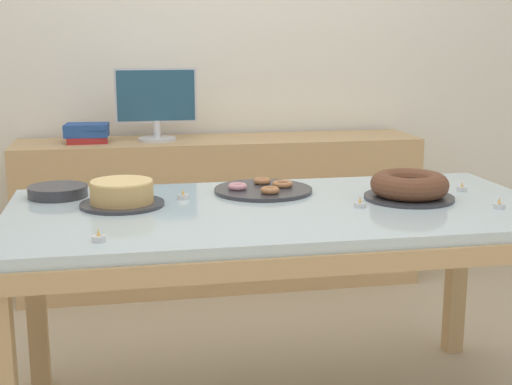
% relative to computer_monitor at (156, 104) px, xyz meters
% --- Properties ---
extents(wall_back, '(8.00, 0.10, 2.60)m').
position_rel_computer_monitor_xyz_m(wall_back, '(0.33, 0.30, 0.30)').
color(wall_back, silver).
rests_on(wall_back, ground).
extents(dining_table, '(1.86, 0.93, 0.78)m').
position_rel_computer_monitor_xyz_m(dining_table, '(0.33, -1.46, -0.31)').
color(dining_table, silver).
rests_on(dining_table, ground).
extents(sideboard, '(2.14, 0.44, 0.81)m').
position_rel_computer_monitor_xyz_m(sideboard, '(0.33, 0.00, -0.59)').
color(sideboard, tan).
rests_on(sideboard, ground).
extents(computer_monitor, '(0.42, 0.20, 0.38)m').
position_rel_computer_monitor_xyz_m(computer_monitor, '(0.00, 0.00, 0.00)').
color(computer_monitor, silver).
rests_on(computer_monitor, sideboard).
extents(book_stack, '(0.23, 0.19, 0.10)m').
position_rel_computer_monitor_xyz_m(book_stack, '(-0.36, 0.00, -0.14)').
color(book_stack, maroon).
rests_on(book_stack, sideboard).
extents(cake_chocolate_round, '(0.28, 0.28, 0.09)m').
position_rel_computer_monitor_xyz_m(cake_chocolate_round, '(-0.19, -1.35, -0.18)').
color(cake_chocolate_round, '#333338').
rests_on(cake_chocolate_round, dining_table).
extents(cake_golden_bundt, '(0.32, 0.32, 0.09)m').
position_rel_computer_monitor_xyz_m(cake_golden_bundt, '(0.80, -1.44, -0.17)').
color(cake_golden_bundt, '#333338').
rests_on(cake_golden_bundt, dining_table).
extents(pastry_platter, '(0.36, 0.36, 0.04)m').
position_rel_computer_monitor_xyz_m(pastry_platter, '(0.32, -1.22, -0.21)').
color(pastry_platter, '#333338').
rests_on(pastry_platter, dining_table).
extents(plate_stack, '(0.21, 0.21, 0.04)m').
position_rel_computer_monitor_xyz_m(plate_stack, '(-0.42, -1.17, -0.20)').
color(plate_stack, '#333338').
rests_on(plate_stack, dining_table).
extents(tealight_left_edge, '(0.04, 0.04, 0.04)m').
position_rel_computer_monitor_xyz_m(tealight_left_edge, '(1.04, -1.63, -0.21)').
color(tealight_left_edge, silver).
rests_on(tealight_left_edge, dining_table).
extents(tealight_centre, '(0.04, 0.04, 0.04)m').
position_rel_computer_monitor_xyz_m(tealight_centre, '(0.02, -1.29, -0.21)').
color(tealight_centre, silver).
rests_on(tealight_centre, dining_table).
extents(tealight_near_cakes, '(0.04, 0.04, 0.04)m').
position_rel_computer_monitor_xyz_m(tealight_near_cakes, '(1.05, -1.35, -0.21)').
color(tealight_near_cakes, silver).
rests_on(tealight_near_cakes, dining_table).
extents(tealight_right_edge, '(0.04, 0.04, 0.04)m').
position_rel_computer_monitor_xyz_m(tealight_right_edge, '(0.59, -1.52, -0.21)').
color(tealight_right_edge, silver).
rests_on(tealight_right_edge, dining_table).
extents(tealight_near_front, '(0.04, 0.04, 0.04)m').
position_rel_computer_monitor_xyz_m(tealight_near_front, '(-0.26, -1.78, -0.21)').
color(tealight_near_front, silver).
rests_on(tealight_near_front, dining_table).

